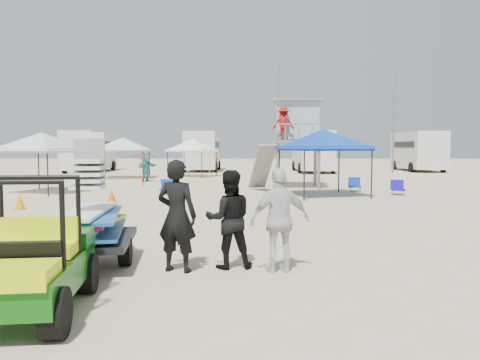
{
  "coord_description": "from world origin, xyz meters",
  "views": [
    {
      "loc": [
        0.63,
        -7.71,
        2.08
      ],
      "look_at": [
        0.5,
        3.0,
        1.3
      ],
      "focal_mm": 35.0,
      "sensor_mm": 36.0,
      "label": 1
    }
  ],
  "objects_px": {
    "man_left": "(177,216)",
    "canopy_blue": "(324,133)",
    "surf_trailer": "(91,219)",
    "lifeguard_tower": "(296,124)",
    "utility_cart": "(29,253)"
  },
  "relations": [
    {
      "from": "man_left",
      "to": "canopy_blue",
      "type": "bearing_deg",
      "value": -93.94
    },
    {
      "from": "surf_trailer",
      "to": "lifeguard_tower",
      "type": "distance_m",
      "value": 16.64
    },
    {
      "from": "surf_trailer",
      "to": "man_left",
      "type": "distance_m",
      "value": 1.55
    },
    {
      "from": "surf_trailer",
      "to": "lifeguard_tower",
      "type": "height_order",
      "value": "lifeguard_tower"
    },
    {
      "from": "canopy_blue",
      "to": "surf_trailer",
      "type": "bearing_deg",
      "value": -116.95
    },
    {
      "from": "surf_trailer",
      "to": "man_left",
      "type": "xyz_separation_m",
      "value": [
        1.52,
        -0.3,
        0.1
      ]
    },
    {
      "from": "utility_cart",
      "to": "lifeguard_tower",
      "type": "relative_size",
      "value": 0.54
    },
    {
      "from": "utility_cart",
      "to": "lifeguard_tower",
      "type": "xyz_separation_m",
      "value": [
        5.15,
        17.98,
        2.42
      ]
    },
    {
      "from": "lifeguard_tower",
      "to": "canopy_blue",
      "type": "bearing_deg",
      "value": -79.93
    },
    {
      "from": "surf_trailer",
      "to": "lifeguard_tower",
      "type": "bearing_deg",
      "value": 71.79
    },
    {
      "from": "utility_cart",
      "to": "canopy_blue",
      "type": "relative_size",
      "value": 0.63
    },
    {
      "from": "utility_cart",
      "to": "lifeguard_tower",
      "type": "bearing_deg",
      "value": 74.01
    },
    {
      "from": "man_left",
      "to": "lifeguard_tower",
      "type": "relative_size",
      "value": 0.43
    },
    {
      "from": "lifeguard_tower",
      "to": "utility_cart",
      "type": "bearing_deg",
      "value": -105.99
    },
    {
      "from": "man_left",
      "to": "surf_trailer",
      "type": "bearing_deg",
      "value": 5.06
    }
  ]
}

